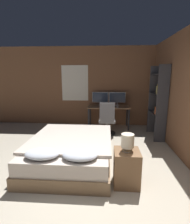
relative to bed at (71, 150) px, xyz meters
The scene contains 12 objects.
ground_plane 1.55m from the bed, 69.88° to the right, with size 20.00×20.00×0.00m, color #B2A893.
wall_back 3.12m from the bed, 79.86° to the left, with size 12.00×0.08×2.70m.
bed is the anchor object (origin of this frame).
nightstand 1.23m from the bed, 31.99° to the right, with size 0.40×0.42×0.58m.
bedside_lamp 1.32m from the bed, 31.99° to the right, with size 0.20×0.20×0.28m.
desk 2.63m from the bed, 72.90° to the left, with size 1.39×0.64×0.73m.
monitor_left 2.84m from the bed, 80.05° to the left, with size 0.55×0.16×0.45m.
monitor_right 3.00m from the bed, 68.68° to the left, with size 0.55×0.16×0.45m.
keyboard 2.45m from the bed, 71.38° to the left, with size 0.39×0.13×0.02m.
computer_mouse 2.55m from the bed, 65.19° to the left, with size 0.07×0.05×0.04m.
office_chair 1.92m from the bed, 68.01° to the left, with size 0.52×0.52×0.98m.
bookshelf 2.78m from the bed, 37.05° to the left, with size 0.29×0.87×2.01m.
Camera 1 is at (0.19, -1.80, 1.75)m, focal length 28.00 mm.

